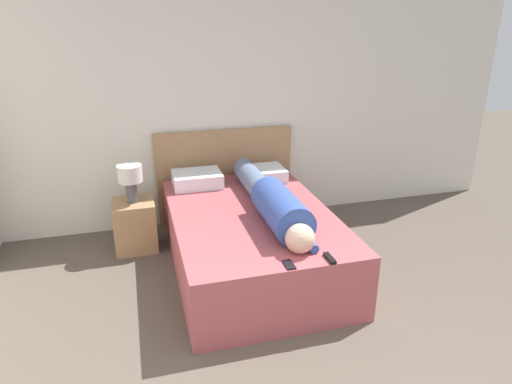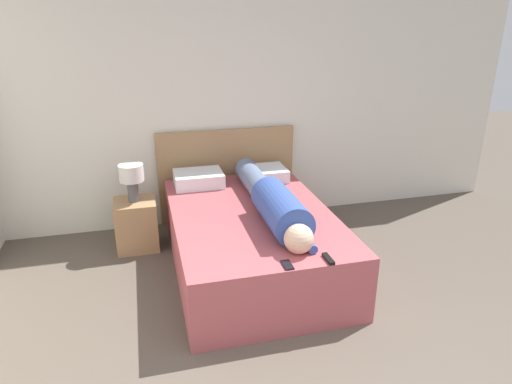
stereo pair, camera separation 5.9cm
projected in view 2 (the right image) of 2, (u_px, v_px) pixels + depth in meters
name	position (u px, v px, depth m)	size (l,w,h in m)	color
wall_back	(242.00, 103.00, 4.87)	(6.28, 0.06, 2.60)	silver
bed	(252.00, 240.00, 4.13)	(1.38, 2.07, 0.55)	#A84C51
headboard	(227.00, 176.00, 5.04)	(1.50, 0.04, 1.04)	#A37A51
nightstand	(137.00, 224.00, 4.50)	(0.40, 0.38, 0.50)	#A37A51
table_lamp	(132.00, 177.00, 4.32)	(0.23, 0.23, 0.37)	#4C4C51
person_lying	(273.00, 201.00, 3.90)	(0.32, 1.81, 0.32)	#DBB293
pillow_near_headboard	(199.00, 179.00, 4.64)	(0.49, 0.38, 0.14)	white
pillow_second	(264.00, 174.00, 4.80)	(0.46, 0.38, 0.13)	white
tv_remote	(328.00, 259.00, 3.23)	(0.04, 0.15, 0.02)	black
cell_phone	(287.00, 265.00, 3.16)	(0.06, 0.13, 0.01)	black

